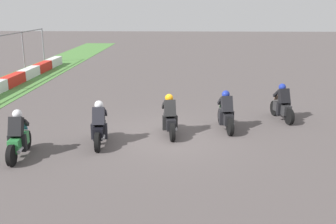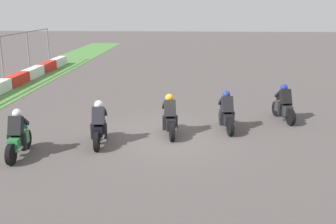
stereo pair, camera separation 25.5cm
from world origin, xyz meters
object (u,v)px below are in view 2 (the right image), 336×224
at_px(rider_lane_c, 170,118).
at_px(rider_lane_a, 284,106).
at_px(rider_lane_b, 226,114).
at_px(rider_lane_d, 99,126).
at_px(rider_lane_e, 18,137).

bearing_deg(rider_lane_c, rider_lane_a, -74.81).
bearing_deg(rider_lane_c, rider_lane_b, -81.53).
height_order(rider_lane_a, rider_lane_d, same).
bearing_deg(rider_lane_d, rider_lane_e, 113.93).
bearing_deg(rider_lane_d, rider_lane_c, -69.32).
bearing_deg(rider_lane_a, rider_lane_c, 103.57).
bearing_deg(rider_lane_a, rider_lane_d, 103.75).
height_order(rider_lane_a, rider_lane_b, same).
distance_m(rider_lane_a, rider_lane_d, 7.67).
distance_m(rider_lane_d, rider_lane_e, 2.60).
relative_size(rider_lane_a, rider_lane_b, 0.99).
relative_size(rider_lane_a, rider_lane_d, 0.99).
height_order(rider_lane_b, rider_lane_e, same).
height_order(rider_lane_c, rider_lane_e, same).
xyz_separation_m(rider_lane_c, rider_lane_d, (-1.12, 2.34, 0.00)).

